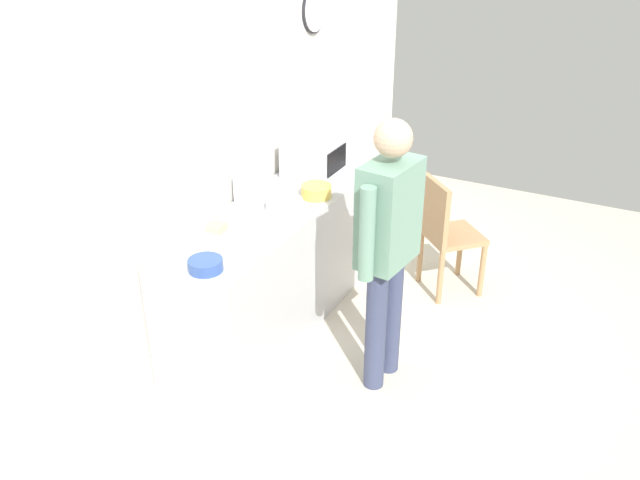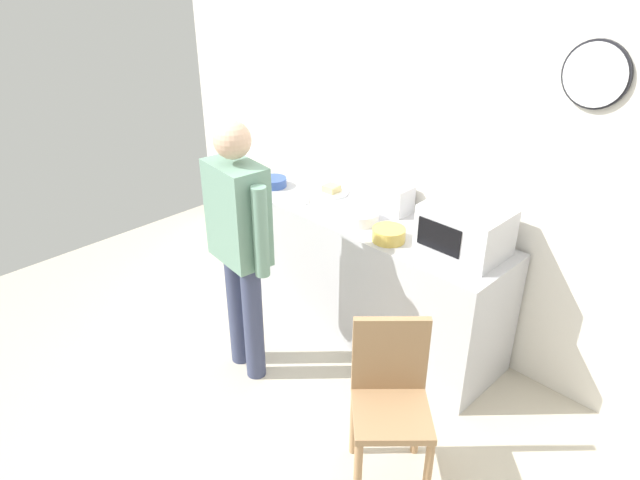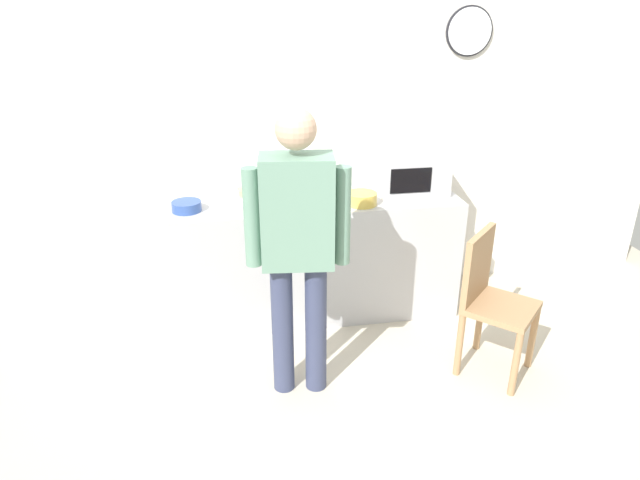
{
  "view_description": "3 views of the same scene",
  "coord_description": "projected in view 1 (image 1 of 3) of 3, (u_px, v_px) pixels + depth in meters",
  "views": [
    {
      "loc": [
        -3.85,
        -0.99,
        2.84
      ],
      "look_at": [
        -0.5,
        0.74,
        0.88
      ],
      "focal_mm": 38.01,
      "sensor_mm": 36.0,
      "label": 1
    },
    {
      "loc": [
        2.06,
        -1.6,
        2.67
      ],
      "look_at": [
        -0.34,
        0.8,
        0.87
      ],
      "focal_mm": 32.61,
      "sensor_mm": 36.0,
      "label": 2
    },
    {
      "loc": [
        -0.89,
        -2.55,
        2.26
      ],
      "look_at": [
        -0.3,
        0.82,
        0.76
      ],
      "focal_mm": 31.33,
      "sensor_mm": 36.0,
      "label": 3
    }
  ],
  "objects": [
    {
      "name": "ground_plane",
      "position": [
        447.0,
        345.0,
        4.74
      ],
      "size": [
        6.0,
        6.0,
        0.0
      ],
      "primitive_type": "plane",
      "color": "beige"
    },
    {
      "name": "back_wall",
      "position": [
        246.0,
        133.0,
        4.8
      ],
      "size": [
        5.4,
        0.13,
        2.6
      ],
      "color": "silver",
      "rests_on": "ground_plane"
    },
    {
      "name": "kitchen_counter",
      "position": [
        277.0,
        265.0,
        4.83
      ],
      "size": [
        2.07,
        0.62,
        0.91
      ],
      "primitive_type": "cube",
      "color": "#B7B7BC",
      "rests_on": "ground_plane"
    },
    {
      "name": "microwave",
      "position": [
        317.0,
        154.0,
        5.13
      ],
      "size": [
        0.5,
        0.39,
        0.3
      ],
      "color": "silver",
      "rests_on": "kitchen_counter"
    },
    {
      "name": "sandwich_plate",
      "position": [
        217.0,
        230.0,
        4.27
      ],
      "size": [
        0.26,
        0.26,
        0.07
      ],
      "color": "white",
      "rests_on": "kitchen_counter"
    },
    {
      "name": "salad_bowl",
      "position": [
        285.0,
        206.0,
        4.56
      ],
      "size": [
        0.25,
        0.25,
        0.08
      ],
      "primitive_type": "cylinder",
      "color": "white",
      "rests_on": "kitchen_counter"
    },
    {
      "name": "cereal_bowl",
      "position": [
        206.0,
        265.0,
        3.85
      ],
      "size": [
        0.2,
        0.2,
        0.07
      ],
      "primitive_type": "cylinder",
      "color": "#33519E",
      "rests_on": "kitchen_counter"
    },
    {
      "name": "mixing_bowl",
      "position": [
        316.0,
        191.0,
        4.76
      ],
      "size": [
        0.22,
        0.22,
        0.09
      ],
      "primitive_type": "cylinder",
      "color": "gold",
      "rests_on": "kitchen_counter"
    },
    {
      "name": "toaster",
      "position": [
        253.0,
        186.0,
        4.7
      ],
      "size": [
        0.22,
        0.18,
        0.2
      ],
      "primitive_type": "cube",
      "color": "silver",
      "rests_on": "kitchen_counter"
    },
    {
      "name": "fork_utensil",
      "position": [
        243.0,
        242.0,
        4.16
      ],
      "size": [
        0.13,
        0.14,
        0.01
      ],
      "primitive_type": "cube",
      "rotation": [
        0.0,
        0.0,
        2.34
      ],
      "color": "silver",
      "rests_on": "kitchen_counter"
    },
    {
      "name": "spoon_utensil",
      "position": [
        269.0,
        184.0,
        4.98
      ],
      "size": [
        0.08,
        0.17,
        0.01
      ],
      "primitive_type": "cube",
      "rotation": [
        0.0,
        0.0,
        1.93
      ],
      "color": "silver",
      "rests_on": "kitchen_counter"
    },
    {
      "name": "person_standing",
      "position": [
        388.0,
        238.0,
        3.98
      ],
      "size": [
        0.59,
        0.28,
        1.74
      ],
      "color": "#373E5E",
      "rests_on": "ground_plane"
    },
    {
      "name": "wooden_chair",
      "position": [
        445.0,
        231.0,
        5.17
      ],
      "size": [
        0.57,
        0.57,
        0.94
      ],
      "color": "#A87F56",
      "rests_on": "ground_plane"
    }
  ]
}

